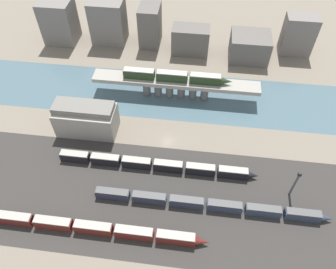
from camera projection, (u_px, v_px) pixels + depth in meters
ground_plane at (168, 142)px, 121.00m from camera, size 400.00×400.00×0.00m
railbed_yard at (159, 199)px, 105.43m from camera, size 280.00×42.00×0.01m
river_water at (175, 96)px, 137.44m from camera, size 320.00×28.85×0.01m
bridge at (176, 84)px, 132.85m from camera, size 67.58×7.01×8.24m
train_on_bridge at (176, 77)px, 129.76m from camera, size 43.45×3.11×3.89m
train_yard_near at (98, 229)px, 96.73m from camera, size 64.60×2.85×3.92m
train_yard_mid at (209, 205)px, 102.03m from camera, size 73.93×2.67×3.62m
train_yard_far at (156, 165)px, 111.85m from camera, size 68.35×2.78×3.82m
warehouse_building at (86, 118)px, 120.33m from camera, size 22.05×10.70×12.85m
signal_tower at (295, 184)px, 101.81m from camera, size 1.00×0.70×12.02m
city_block_far_left at (59, 21)px, 156.70m from camera, size 14.98×12.89×20.38m
city_block_left at (108, 21)px, 156.38m from camera, size 16.00×12.05×20.70m
city_block_center at (150, 25)px, 155.43m from camera, size 9.55×13.22×19.17m
city_block_right at (191, 40)px, 152.92m from camera, size 17.18×9.64×12.91m
city_block_far_right at (249, 47)px, 150.31m from camera, size 17.81×14.75×11.82m
city_block_tall at (298, 35)px, 150.58m from camera, size 14.31×8.50×18.55m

